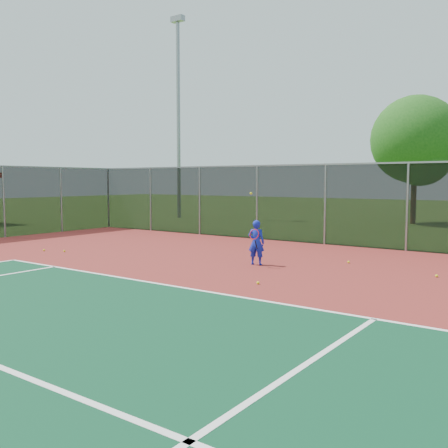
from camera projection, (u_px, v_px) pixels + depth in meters
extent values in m
plane|color=#315518|center=(171.00, 345.00, 7.33)|extent=(120.00, 120.00, 0.00)
cube|color=maroon|center=(246.00, 315.00, 8.95)|extent=(30.00, 20.00, 0.02)
cube|color=white|center=(374.00, 319.00, 8.60)|extent=(22.00, 0.10, 0.00)
cube|color=white|center=(189.00, 442.00, 4.55)|extent=(18.00, 0.10, 0.00)
cube|color=black|center=(407.00, 207.00, 16.91)|extent=(30.00, 0.04, 3.00)
cube|color=gray|center=(409.00, 163.00, 16.78)|extent=(30.00, 0.06, 0.06)
imported|color=#1425BF|center=(256.00, 242.00, 14.16)|extent=(0.54, 0.43, 1.28)
cylinder|color=black|center=(256.00, 245.00, 13.87)|extent=(0.03, 0.15, 0.27)
torus|color=#A51414|center=(254.00, 234.00, 13.76)|extent=(0.30, 0.13, 0.29)
sphere|color=yellow|center=(251.00, 193.00, 14.26)|extent=(0.07, 0.07, 0.07)
sphere|color=yellow|center=(44.00, 250.00, 16.98)|extent=(0.07, 0.07, 0.07)
sphere|color=yellow|center=(258.00, 283.00, 11.52)|extent=(0.07, 0.07, 0.07)
sphere|color=yellow|center=(64.00, 251.00, 16.74)|extent=(0.07, 0.07, 0.07)
sphere|color=yellow|center=(437.00, 276.00, 12.36)|extent=(0.07, 0.07, 0.07)
sphere|color=yellow|center=(349.00, 262.00, 14.46)|extent=(0.07, 0.07, 0.07)
cylinder|color=gray|center=(178.00, 121.00, 31.94)|extent=(0.24, 0.24, 12.40)
cube|color=gray|center=(178.00, 19.00, 31.39)|extent=(0.90, 0.40, 0.35)
cylinder|color=#3C2816|center=(413.00, 200.00, 27.85)|extent=(0.30, 0.30, 2.72)
sphere|color=#1A4D14|center=(415.00, 139.00, 27.57)|extent=(4.84, 4.84, 4.84)
sphere|color=#1A4D14|center=(421.00, 155.00, 27.17)|extent=(3.33, 3.33, 3.33)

